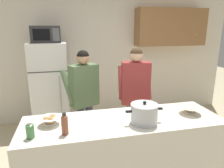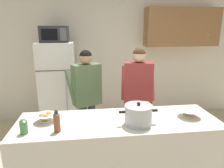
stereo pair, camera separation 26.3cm
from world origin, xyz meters
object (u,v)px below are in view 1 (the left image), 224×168
object	(u,v)px
person_near_pot	(84,92)
person_by_sink	(135,89)
microwave	(46,34)
bottle_near_edge	(65,124)
coffee_mug	(147,105)
refrigerator	(51,88)
cooking_pot	(144,113)
bread_bowl	(50,120)
empty_bowl	(190,110)
bottle_mid_counter	(30,130)

from	to	relation	value
person_near_pot	person_by_sink	size ratio (longest dim) A/B	0.98
microwave	bottle_near_edge	distance (m)	2.15
coffee_mug	bottle_near_edge	world-z (taller)	bottle_near_edge
refrigerator	person_by_sink	bearing A→B (deg)	-38.90
microwave	cooking_pot	xyz separation A→B (m)	(1.04, -1.94, -0.74)
coffee_mug	microwave	bearing A→B (deg)	127.55
bread_bowl	coffee_mug	bearing A→B (deg)	9.13
refrigerator	bread_bowl	xyz separation A→B (m)	(0.10, -1.79, 0.16)
person_by_sink	bread_bowl	bearing A→B (deg)	-146.90
coffee_mug	bottle_near_edge	xyz separation A→B (m)	(-0.98, -0.41, 0.05)
refrigerator	microwave	bearing A→B (deg)	-89.93
microwave	coffee_mug	distance (m)	2.16
refrigerator	coffee_mug	world-z (taller)	refrigerator
refrigerator	cooking_pot	distance (m)	2.23
empty_bowl	bottle_near_edge	size ratio (longest dim) A/B	1.17
person_by_sink	cooking_pot	world-z (taller)	person_by_sink
microwave	bottle_near_edge	xyz separation A→B (m)	(0.25, -2.00, -0.74)
refrigerator	bottle_near_edge	xyz separation A→B (m)	(0.25, -2.02, 0.21)
empty_bowl	cooking_pot	bearing A→B (deg)	-170.31
cooking_pot	empty_bowl	distance (m)	0.61
microwave	cooking_pot	distance (m)	2.32
bottle_near_edge	person_by_sink	bearing A→B (deg)	44.11
microwave	coffee_mug	size ratio (longest dim) A/B	3.66
bottle_near_edge	person_near_pot	bearing A→B (deg)	75.89
person_near_pot	bottle_near_edge	distance (m)	1.15
empty_bowl	bottle_near_edge	xyz separation A→B (m)	(-1.39, -0.16, 0.06)
refrigerator	person_near_pot	world-z (taller)	refrigerator
refrigerator	person_by_sink	xyz separation A→B (m)	(1.27, -1.03, 0.19)
coffee_mug	person_by_sink	bearing A→B (deg)	84.95
person_by_sink	person_near_pot	bearing A→B (deg)	170.62
bread_bowl	cooking_pot	bearing A→B (deg)	-10.25
person_by_sink	bottle_near_edge	world-z (taller)	person_by_sink
coffee_mug	bottle_near_edge	size ratio (longest dim) A/B	0.62
cooking_pot	empty_bowl	size ratio (longest dim) A/B	1.61
person_by_sink	bottle_mid_counter	world-z (taller)	person_by_sink
coffee_mug	empty_bowl	xyz separation A→B (m)	(0.42, -0.25, -0.00)
refrigerator	person_near_pot	size ratio (longest dim) A/B	1.03
cooking_pot	bottle_near_edge	xyz separation A→B (m)	(-0.79, -0.06, 0.00)
bread_bowl	bottle_mid_counter	bearing A→B (deg)	-123.87
cooking_pot	bottle_mid_counter	distance (m)	1.09
coffee_mug	bread_bowl	distance (m)	1.14
microwave	bottle_mid_counter	size ratio (longest dim) A/B	3.15
coffee_mug	bottle_mid_counter	world-z (taller)	bottle_mid_counter
refrigerator	bread_bowl	distance (m)	1.80
coffee_mug	bread_bowl	bearing A→B (deg)	-170.87
person_by_sink	coffee_mug	size ratio (longest dim) A/B	12.27
person_near_pot	coffee_mug	xyz separation A→B (m)	(0.69, -0.71, -0.00)
cooking_pot	bottle_mid_counter	size ratio (longest dim) A/B	2.59
refrigerator	person_by_sink	size ratio (longest dim) A/B	1.01
person_by_sink	bottle_mid_counter	bearing A→B (deg)	-143.16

